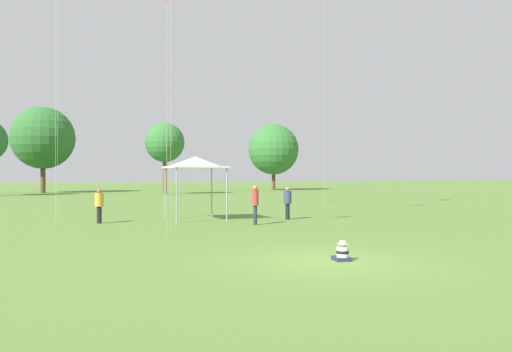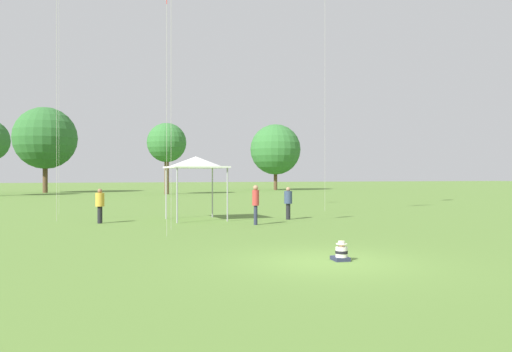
# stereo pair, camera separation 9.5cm
# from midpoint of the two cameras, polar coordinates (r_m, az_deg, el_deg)

# --- Properties ---
(ground_plane) EXTENTS (300.00, 300.00, 0.00)m
(ground_plane) POSITION_cam_midpoint_polar(r_m,az_deg,el_deg) (13.00, 7.98, -9.68)
(ground_plane) COLOR #567A33
(seated_toddler) EXTENTS (0.42, 0.51, 0.52)m
(seated_toddler) POSITION_cam_midpoint_polar(r_m,az_deg,el_deg) (13.17, 9.61, -8.64)
(seated_toddler) COLOR #282D47
(seated_toddler) RESTS_ON ground
(person_standing_0) EXTENTS (0.55, 0.55, 1.60)m
(person_standing_0) POSITION_cam_midpoint_polar(r_m,az_deg,el_deg) (23.99, -17.59, -2.96)
(person_standing_0) COLOR black
(person_standing_0) RESTS_ON ground
(person_standing_1) EXTENTS (0.56, 0.56, 1.62)m
(person_standing_1) POSITION_cam_midpoint_polar(r_m,az_deg,el_deg) (24.95, 3.51, -2.81)
(person_standing_1) COLOR black
(person_standing_1) RESTS_ON ground
(person_standing_2) EXTENTS (0.32, 0.32, 1.77)m
(person_standing_2) POSITION_cam_midpoint_polar(r_m,az_deg,el_deg) (22.20, -0.21, -2.83)
(person_standing_2) COLOR #282D42
(person_standing_2) RESTS_ON ground
(canopy_tent) EXTENTS (2.90, 2.90, 3.14)m
(canopy_tent) POSITION_cam_midpoint_polar(r_m,az_deg,el_deg) (24.71, -7.07, 1.52)
(canopy_tent) COLOR white
(canopy_tent) RESTS_ON ground
(distant_tree_0) EXTENTS (7.86, 7.86, 10.89)m
(distant_tree_0) POSITION_cam_midpoint_polar(r_m,az_deg,el_deg) (68.89, -23.21, 4.01)
(distant_tree_0) COLOR brown
(distant_tree_0) RESTS_ON ground
(distant_tree_2) EXTENTS (7.60, 7.60, 9.94)m
(distant_tree_2) POSITION_cam_midpoint_polar(r_m,az_deg,el_deg) (75.44, 1.99, 3.04)
(distant_tree_2) COLOR brown
(distant_tree_2) RESTS_ON ground
(distant_tree_3) EXTENTS (4.61, 4.61, 8.38)m
(distant_tree_3) POSITION_cam_midpoint_polar(r_m,az_deg,el_deg) (59.61, -10.42, 3.74)
(distant_tree_3) COLOR brown
(distant_tree_3) RESTS_ON ground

